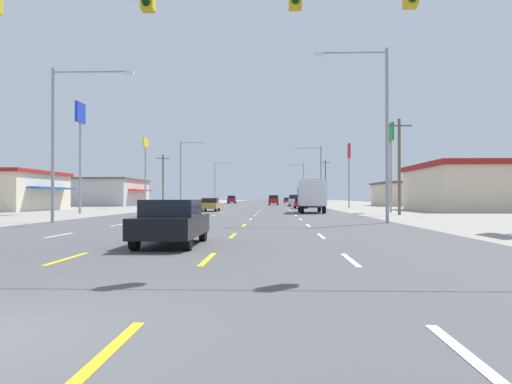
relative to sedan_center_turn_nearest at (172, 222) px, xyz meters
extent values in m
plane|color=#4C4C4F|center=(-0.14, 55.48, -0.76)|extent=(572.00, 572.00, 0.00)
cube|color=gray|center=(-24.89, 55.48, -0.75)|extent=(28.00, 440.00, 0.01)
cube|color=gray|center=(24.61, 55.48, -0.75)|extent=(28.00, 440.00, 0.01)
cube|color=white|center=(-5.39, 3.98, -0.75)|extent=(0.14, 2.60, 0.01)
cube|color=white|center=(-5.39, 11.48, -0.75)|extent=(0.14, 2.60, 0.01)
cube|color=white|center=(-5.39, 18.98, -0.75)|extent=(0.14, 2.60, 0.01)
cube|color=white|center=(-5.39, 26.48, -0.75)|extent=(0.14, 2.60, 0.01)
cube|color=white|center=(-5.39, 33.98, -0.75)|extent=(0.14, 2.60, 0.01)
cube|color=white|center=(-5.39, 41.48, -0.75)|extent=(0.14, 2.60, 0.01)
cube|color=white|center=(-5.39, 48.98, -0.75)|extent=(0.14, 2.60, 0.01)
cube|color=white|center=(-5.39, 56.48, -0.75)|extent=(0.14, 2.60, 0.01)
cube|color=white|center=(-5.39, 63.98, -0.75)|extent=(0.14, 2.60, 0.01)
cube|color=white|center=(-5.39, 71.48, -0.75)|extent=(0.14, 2.60, 0.01)
cube|color=white|center=(-5.39, 78.98, -0.75)|extent=(0.14, 2.60, 0.01)
cube|color=white|center=(-5.39, 86.48, -0.75)|extent=(0.14, 2.60, 0.01)
cube|color=white|center=(-5.39, 93.98, -0.75)|extent=(0.14, 2.60, 0.01)
cube|color=white|center=(-5.39, 101.48, -0.75)|extent=(0.14, 2.60, 0.01)
cube|color=white|center=(-5.39, 108.98, -0.75)|extent=(0.14, 2.60, 0.01)
cube|color=white|center=(-5.39, 116.48, -0.75)|extent=(0.14, 2.60, 0.01)
cube|color=white|center=(-5.39, 123.98, -0.75)|extent=(0.14, 2.60, 0.01)
cube|color=white|center=(-5.39, 131.48, -0.75)|extent=(0.14, 2.60, 0.01)
cube|color=white|center=(-5.39, 138.98, -0.75)|extent=(0.14, 2.60, 0.01)
cube|color=white|center=(-5.39, 146.48, -0.75)|extent=(0.14, 2.60, 0.01)
cube|color=white|center=(-5.39, 153.98, -0.75)|extent=(0.14, 2.60, 0.01)
cube|color=white|center=(-5.39, 161.48, -0.75)|extent=(0.14, 2.60, 0.01)
cube|color=white|center=(-5.39, 168.98, -0.75)|extent=(0.14, 2.60, 0.01)
cube|color=white|center=(-5.39, 176.48, -0.75)|extent=(0.14, 2.60, 0.01)
cube|color=white|center=(-5.39, 183.98, -0.75)|extent=(0.14, 2.60, 0.01)
cube|color=white|center=(-5.39, 191.48, -0.75)|extent=(0.14, 2.60, 0.01)
cube|color=white|center=(-5.39, 198.98, -0.75)|extent=(0.14, 2.60, 0.01)
cube|color=white|center=(-5.39, 206.48, -0.75)|extent=(0.14, 2.60, 0.01)
cube|color=yellow|center=(-1.89, -3.52, -0.75)|extent=(0.14, 2.60, 0.01)
cube|color=yellow|center=(-1.89, 3.98, -0.75)|extent=(0.14, 2.60, 0.01)
cube|color=yellow|center=(-1.89, 11.48, -0.75)|extent=(0.14, 2.60, 0.01)
cube|color=yellow|center=(-1.89, 18.98, -0.75)|extent=(0.14, 2.60, 0.01)
cube|color=yellow|center=(-1.89, 26.48, -0.75)|extent=(0.14, 2.60, 0.01)
cube|color=yellow|center=(-1.89, 33.98, -0.75)|extent=(0.14, 2.60, 0.01)
cube|color=yellow|center=(-1.89, 41.48, -0.75)|extent=(0.14, 2.60, 0.01)
cube|color=yellow|center=(-1.89, 48.98, -0.75)|extent=(0.14, 2.60, 0.01)
cube|color=yellow|center=(-1.89, 56.48, -0.75)|extent=(0.14, 2.60, 0.01)
cube|color=yellow|center=(-1.89, 63.98, -0.75)|extent=(0.14, 2.60, 0.01)
cube|color=yellow|center=(-1.89, 71.48, -0.75)|extent=(0.14, 2.60, 0.01)
cube|color=yellow|center=(-1.89, 78.98, -0.75)|extent=(0.14, 2.60, 0.01)
cube|color=yellow|center=(-1.89, 86.48, -0.75)|extent=(0.14, 2.60, 0.01)
cube|color=yellow|center=(-1.89, 93.98, -0.75)|extent=(0.14, 2.60, 0.01)
cube|color=yellow|center=(-1.89, 101.48, -0.75)|extent=(0.14, 2.60, 0.01)
cube|color=yellow|center=(-1.89, 108.98, -0.75)|extent=(0.14, 2.60, 0.01)
cube|color=yellow|center=(-1.89, 116.48, -0.75)|extent=(0.14, 2.60, 0.01)
cube|color=yellow|center=(-1.89, 123.98, -0.75)|extent=(0.14, 2.60, 0.01)
cube|color=yellow|center=(-1.89, 131.48, -0.75)|extent=(0.14, 2.60, 0.01)
cube|color=yellow|center=(-1.89, 138.98, -0.75)|extent=(0.14, 2.60, 0.01)
cube|color=yellow|center=(-1.89, 146.48, -0.75)|extent=(0.14, 2.60, 0.01)
cube|color=yellow|center=(-1.89, 153.98, -0.75)|extent=(0.14, 2.60, 0.01)
cube|color=yellow|center=(-1.89, 161.48, -0.75)|extent=(0.14, 2.60, 0.01)
cube|color=yellow|center=(-1.89, 168.98, -0.75)|extent=(0.14, 2.60, 0.01)
cube|color=yellow|center=(-1.89, 176.48, -0.75)|extent=(0.14, 2.60, 0.01)
cube|color=yellow|center=(-1.89, 183.98, -0.75)|extent=(0.14, 2.60, 0.01)
cube|color=yellow|center=(-1.89, 191.48, -0.75)|extent=(0.14, 2.60, 0.01)
cube|color=yellow|center=(-1.89, 198.98, -0.75)|extent=(0.14, 2.60, 0.01)
cube|color=yellow|center=(-1.89, 206.48, -0.75)|extent=(0.14, 2.60, 0.01)
cube|color=yellow|center=(1.61, -11.02, -0.75)|extent=(0.14, 2.60, 0.01)
cube|color=yellow|center=(1.61, -3.52, -0.75)|extent=(0.14, 2.60, 0.01)
cube|color=yellow|center=(1.61, 3.98, -0.75)|extent=(0.14, 2.60, 0.01)
cube|color=yellow|center=(1.61, 11.48, -0.75)|extent=(0.14, 2.60, 0.01)
cube|color=yellow|center=(1.61, 18.98, -0.75)|extent=(0.14, 2.60, 0.01)
cube|color=yellow|center=(1.61, 26.48, -0.75)|extent=(0.14, 2.60, 0.01)
cube|color=yellow|center=(1.61, 33.98, -0.75)|extent=(0.14, 2.60, 0.01)
cube|color=yellow|center=(1.61, 41.48, -0.75)|extent=(0.14, 2.60, 0.01)
cube|color=yellow|center=(1.61, 48.98, -0.75)|extent=(0.14, 2.60, 0.01)
cube|color=yellow|center=(1.61, 56.48, -0.75)|extent=(0.14, 2.60, 0.01)
cube|color=yellow|center=(1.61, 63.98, -0.75)|extent=(0.14, 2.60, 0.01)
cube|color=yellow|center=(1.61, 71.48, -0.75)|extent=(0.14, 2.60, 0.01)
cube|color=yellow|center=(1.61, 78.98, -0.75)|extent=(0.14, 2.60, 0.01)
cube|color=yellow|center=(1.61, 86.48, -0.75)|extent=(0.14, 2.60, 0.01)
cube|color=yellow|center=(1.61, 93.98, -0.75)|extent=(0.14, 2.60, 0.01)
cube|color=yellow|center=(1.61, 101.48, -0.75)|extent=(0.14, 2.60, 0.01)
cube|color=yellow|center=(1.61, 108.98, -0.75)|extent=(0.14, 2.60, 0.01)
cube|color=yellow|center=(1.61, 116.48, -0.75)|extent=(0.14, 2.60, 0.01)
cube|color=yellow|center=(1.61, 123.98, -0.75)|extent=(0.14, 2.60, 0.01)
cube|color=yellow|center=(1.61, 131.48, -0.75)|extent=(0.14, 2.60, 0.01)
cube|color=yellow|center=(1.61, 138.98, -0.75)|extent=(0.14, 2.60, 0.01)
cube|color=yellow|center=(1.61, 146.48, -0.75)|extent=(0.14, 2.60, 0.01)
cube|color=yellow|center=(1.61, 153.98, -0.75)|extent=(0.14, 2.60, 0.01)
cube|color=yellow|center=(1.61, 161.48, -0.75)|extent=(0.14, 2.60, 0.01)
cube|color=yellow|center=(1.61, 168.98, -0.75)|extent=(0.14, 2.60, 0.01)
cube|color=yellow|center=(1.61, 176.48, -0.75)|extent=(0.14, 2.60, 0.01)
cube|color=yellow|center=(1.61, 183.98, -0.75)|extent=(0.14, 2.60, 0.01)
cube|color=yellow|center=(1.61, 191.48, -0.75)|extent=(0.14, 2.60, 0.01)
cube|color=yellow|center=(1.61, 198.98, -0.75)|extent=(0.14, 2.60, 0.01)
cube|color=yellow|center=(1.61, 206.48, -0.75)|extent=(0.14, 2.60, 0.01)
cube|color=white|center=(5.11, -11.02, -0.75)|extent=(0.14, 2.60, 0.01)
cube|color=white|center=(5.11, -3.52, -0.75)|extent=(0.14, 2.60, 0.01)
cube|color=white|center=(5.11, 3.98, -0.75)|extent=(0.14, 2.60, 0.01)
cube|color=white|center=(5.11, 11.48, -0.75)|extent=(0.14, 2.60, 0.01)
cube|color=white|center=(5.11, 18.98, -0.75)|extent=(0.14, 2.60, 0.01)
cube|color=white|center=(5.11, 26.48, -0.75)|extent=(0.14, 2.60, 0.01)
cube|color=white|center=(5.11, 33.98, -0.75)|extent=(0.14, 2.60, 0.01)
cube|color=white|center=(5.11, 41.48, -0.75)|extent=(0.14, 2.60, 0.01)
cube|color=white|center=(5.11, 48.98, -0.75)|extent=(0.14, 2.60, 0.01)
cube|color=white|center=(5.11, 56.48, -0.75)|extent=(0.14, 2.60, 0.01)
cube|color=white|center=(5.11, 63.98, -0.75)|extent=(0.14, 2.60, 0.01)
cube|color=white|center=(5.11, 71.48, -0.75)|extent=(0.14, 2.60, 0.01)
cube|color=white|center=(5.11, 78.98, -0.75)|extent=(0.14, 2.60, 0.01)
cube|color=white|center=(5.11, 86.48, -0.75)|extent=(0.14, 2.60, 0.01)
cube|color=white|center=(5.11, 93.98, -0.75)|extent=(0.14, 2.60, 0.01)
cube|color=white|center=(5.11, 101.48, -0.75)|extent=(0.14, 2.60, 0.01)
cube|color=white|center=(5.11, 108.98, -0.75)|extent=(0.14, 2.60, 0.01)
cube|color=white|center=(5.11, 116.48, -0.75)|extent=(0.14, 2.60, 0.01)
cube|color=white|center=(5.11, 123.98, -0.75)|extent=(0.14, 2.60, 0.01)
cube|color=white|center=(5.11, 131.48, -0.75)|extent=(0.14, 2.60, 0.01)
cube|color=white|center=(5.11, 138.98, -0.75)|extent=(0.14, 2.60, 0.01)
cube|color=white|center=(5.11, 146.48, -0.75)|extent=(0.14, 2.60, 0.01)
cube|color=white|center=(5.11, 153.98, -0.75)|extent=(0.14, 2.60, 0.01)
cube|color=white|center=(5.11, 161.48, -0.75)|extent=(0.14, 2.60, 0.01)
cube|color=white|center=(5.11, 168.98, -0.75)|extent=(0.14, 2.60, 0.01)
cube|color=white|center=(5.11, 176.48, -0.75)|extent=(0.14, 2.60, 0.01)
cube|color=white|center=(5.11, 183.98, -0.75)|extent=(0.14, 2.60, 0.01)
cube|color=white|center=(5.11, 191.48, -0.75)|extent=(0.14, 2.60, 0.01)
cube|color=white|center=(5.11, 198.98, -0.75)|extent=(0.14, 2.60, 0.01)
cube|color=white|center=(5.11, 206.48, -0.75)|extent=(0.14, 2.60, 0.01)
sphere|color=black|center=(0.25, -4.24, 5.36)|extent=(0.20, 0.20, 0.20)
sphere|color=black|center=(3.75, -4.24, 5.36)|extent=(0.20, 0.20, 0.20)
cube|color=black|center=(0.00, 0.02, -0.13)|extent=(1.80, 4.50, 0.62)
cube|color=black|center=(0.00, -0.08, 0.44)|extent=(1.62, 2.10, 0.52)
cylinder|color=black|center=(-0.77, 1.57, -0.44)|extent=(0.22, 0.64, 0.64)
cylinder|color=black|center=(0.77, 1.57, -0.44)|extent=(0.22, 0.64, 0.64)
cylinder|color=black|center=(-0.77, -1.53, -0.44)|extent=(0.22, 0.64, 0.64)
cylinder|color=black|center=(0.77, -1.53, -0.44)|extent=(0.22, 0.64, 0.64)
cube|color=#4C196B|center=(6.97, 36.49, 0.77)|extent=(2.40, 1.90, 2.10)
cube|color=silver|center=(6.97, 32.79, 1.22)|extent=(2.40, 5.10, 2.50)
cylinder|color=black|center=(5.94, 36.44, -0.28)|extent=(0.30, 0.96, 0.96)
cylinder|color=black|center=(8.00, 36.44, -0.28)|extent=(0.30, 0.96, 0.96)
cylinder|color=black|center=(5.94, 31.54, -0.28)|extent=(0.30, 0.96, 0.96)
cylinder|color=black|center=(8.00, 31.54, -0.28)|extent=(0.30, 0.96, 0.96)
cube|color=#B28C33|center=(-3.76, 38.77, -0.13)|extent=(1.80, 4.50, 0.62)
cube|color=black|center=(-3.76, 38.67, 0.44)|extent=(1.62, 2.10, 0.52)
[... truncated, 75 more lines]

